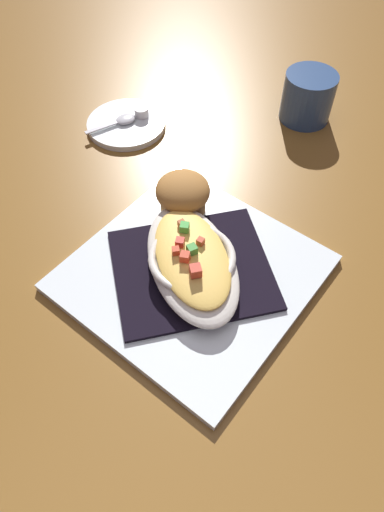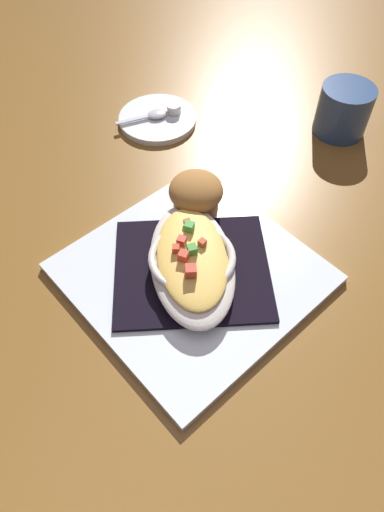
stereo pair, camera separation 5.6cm
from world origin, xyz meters
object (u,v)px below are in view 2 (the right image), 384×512
(gratin_dish, at_px, (192,260))
(creamer_cup_0, at_px, (174,108))
(muffin, at_px, (196,194))
(spoon, at_px, (155,115))
(coffee_mug, at_px, (343,112))
(creamer_saucer, at_px, (158,119))
(square_plate, at_px, (192,273))

(gratin_dish, xyz_separation_m, creamer_cup_0, (0.20, 0.26, -0.02))
(muffin, relative_size, creamer_cup_0, 3.09)
(gratin_dish, xyz_separation_m, muffin, (0.08, 0.08, 0.00))
(muffin, distance_m, spoon, 0.22)
(coffee_mug, bearing_deg, creamer_saucer, 132.82)
(muffin, relative_size, coffee_mug, 0.74)
(square_plate, xyz_separation_m, coffee_mug, (0.38, 0.05, 0.03))
(coffee_mug, bearing_deg, square_plate, -172.24)
(square_plate, bearing_deg, coffee_mug, 7.76)
(gratin_dish, relative_size, muffin, 2.92)
(creamer_saucer, height_order, spoon, spoon)
(muffin, bearing_deg, gratin_dish, -135.80)
(square_plate, distance_m, creamer_cup_0, 0.33)
(square_plate, height_order, muffin, muffin)
(gratin_dish, height_order, creamer_cup_0, gratin_dish)
(spoon, relative_size, creamer_cup_0, 3.72)
(spoon, distance_m, creamer_cup_0, 0.03)
(muffin, bearing_deg, coffee_mug, -4.47)
(gratin_dish, distance_m, coffee_mug, 0.38)
(creamer_saucer, bearing_deg, spoon, 158.26)
(creamer_saucer, xyz_separation_m, spoon, (-0.00, 0.00, 0.01))
(muffin, height_order, creamer_saucer, muffin)
(gratin_dish, xyz_separation_m, creamer_saucer, (0.17, 0.27, -0.03))
(spoon, bearing_deg, creamer_saucer, -21.74)
(creamer_cup_0, bearing_deg, creamer_saucer, 158.26)
(gratin_dish, xyz_separation_m, coffee_mug, (0.38, 0.05, 0.00))
(coffee_mug, bearing_deg, gratin_dish, -172.24)
(spoon, height_order, creamer_cup_0, creamer_cup_0)
(creamer_saucer, bearing_deg, gratin_dish, -122.57)
(square_plate, bearing_deg, spoon, 58.24)
(square_plate, distance_m, muffin, 0.11)
(square_plate, bearing_deg, creamer_saucer, 57.44)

